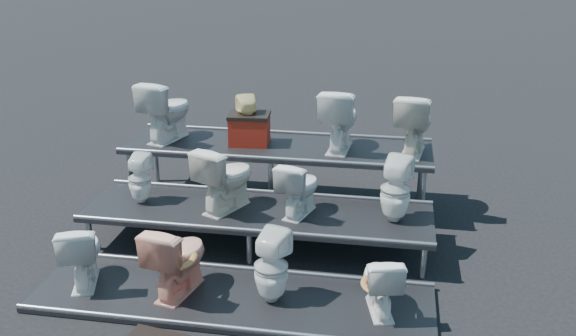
% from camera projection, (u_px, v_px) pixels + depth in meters
% --- Properties ---
extents(ground, '(80.00, 80.00, 0.00)m').
position_uv_depth(ground, '(259.00, 244.00, 7.94)').
color(ground, black).
rests_on(ground, ground).
extents(tier_front, '(4.20, 1.20, 0.06)m').
position_uv_depth(tier_front, '(232.00, 298.00, 6.73)').
color(tier_front, black).
rests_on(tier_front, ground).
extents(tier_mid, '(4.20, 1.20, 0.46)m').
position_uv_depth(tier_mid, '(258.00, 227.00, 7.86)').
color(tier_mid, black).
rests_on(tier_mid, ground).
extents(tier_back, '(4.20, 1.20, 0.86)m').
position_uv_depth(tier_back, '(278.00, 174.00, 8.98)').
color(tier_back, black).
rests_on(tier_back, ground).
extents(toilet_0, '(0.61, 0.80, 0.72)m').
position_uv_depth(toilet_0, '(82.00, 253.00, 6.85)').
color(toilet_0, silver).
rests_on(toilet_0, tier_front).
extents(toilet_1, '(0.61, 0.86, 0.80)m').
position_uv_depth(toilet_1, '(177.00, 258.00, 6.67)').
color(toilet_1, '#EB9C81').
rests_on(toilet_1, tier_front).
extents(toilet_2, '(0.43, 0.44, 0.78)m').
position_uv_depth(toilet_2, '(271.00, 267.00, 6.51)').
color(toilet_2, silver).
rests_on(toilet_2, tier_front).
extents(toilet_3, '(0.50, 0.71, 0.65)m').
position_uv_depth(toilet_3, '(380.00, 282.00, 6.36)').
color(toilet_3, silver).
rests_on(toilet_3, tier_front).
extents(toilet_4, '(0.29, 0.30, 0.62)m').
position_uv_depth(toilet_4, '(140.00, 179.00, 7.90)').
color(toilet_4, silver).
rests_on(toilet_4, tier_mid).
extents(toilet_5, '(0.74, 0.91, 0.81)m').
position_uv_depth(toilet_5, '(226.00, 177.00, 7.69)').
color(toilet_5, silver).
rests_on(toilet_5, tier_mid).
extents(toilet_6, '(0.55, 0.74, 0.67)m').
position_uv_depth(toilet_6, '(299.00, 187.00, 7.57)').
color(toilet_6, silver).
rests_on(toilet_6, tier_mid).
extents(toilet_7, '(0.43, 0.44, 0.78)m').
position_uv_depth(toilet_7, '(396.00, 190.00, 7.38)').
color(toilet_7, silver).
rests_on(toilet_7, tier_mid).
extents(toilet_8, '(0.69, 0.94, 0.86)m').
position_uv_depth(toilet_8, '(167.00, 110.00, 8.93)').
color(toilet_8, silver).
rests_on(toilet_8, tier_back).
extents(toilet_9, '(0.40, 0.41, 0.68)m').
position_uv_depth(toilet_9, '(248.00, 120.00, 8.78)').
color(toilet_9, '#DCC888').
rests_on(toilet_9, tier_back).
extents(toilet_10, '(0.53, 0.86, 0.85)m').
position_uv_depth(toilet_10, '(339.00, 119.00, 8.54)').
color(toilet_10, silver).
rests_on(toilet_10, tier_back).
extents(toilet_11, '(0.57, 0.86, 0.82)m').
position_uv_depth(toilet_11, '(414.00, 123.00, 8.39)').
color(toilet_11, silver).
rests_on(toilet_11, tier_back).
extents(red_crate, '(0.56, 0.47, 0.38)m').
position_uv_depth(red_crate, '(249.00, 130.00, 8.83)').
color(red_crate, maroon).
rests_on(red_crate, tier_back).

